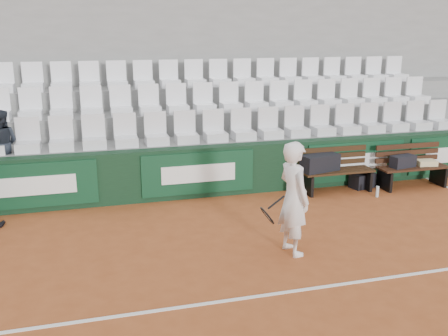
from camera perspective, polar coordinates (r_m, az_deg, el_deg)
ground at (r=6.51m, az=6.37°, el=-14.06°), size 80.00×80.00×0.00m
court_baseline at (r=6.50m, az=6.38°, el=-14.03°), size 18.00×0.06×0.01m
back_barrier at (r=9.87m, az=-1.62°, el=-0.34°), size 18.00×0.34×1.00m
grandstand_tier_front at (r=10.45m, az=-2.80°, el=0.55°), size 18.00×0.95×1.00m
grandstand_tier_mid at (r=11.30m, az=-3.86°, el=2.86°), size 18.00×0.95×1.45m
grandstand_tier_back at (r=12.17m, az=-4.77°, el=4.84°), size 18.00×0.95×1.90m
grandstand_rear_wall at (r=12.61m, az=-5.43°, el=10.94°), size 18.00×0.30×4.40m
seat_row_front at (r=10.10m, az=-2.65°, el=4.77°), size 11.90×0.44×0.63m
seat_row_mid at (r=10.95m, az=-3.77°, el=7.98°), size 11.90×0.44×0.63m
seat_row_back at (r=11.83m, az=-4.75°, el=10.72°), size 11.90×0.44×0.63m
bench_left at (r=10.43m, az=12.75°, el=-1.42°), size 1.50×0.56×0.45m
bench_right at (r=11.17m, az=20.69°, el=-0.93°), size 1.50×0.56×0.45m
sports_bag_left at (r=10.20m, az=10.92°, el=0.59°), size 0.84×0.50×0.34m
sports_bag_right at (r=10.95m, az=19.77°, el=0.72°), size 0.56×0.34×0.24m
towel at (r=11.30m, az=22.10°, el=0.57°), size 0.43×0.34×0.11m
sports_bag_ground at (r=10.84m, az=15.53°, el=-1.37°), size 0.56×0.42×0.30m
water_bottle_near at (r=10.10m, az=7.86°, el=-2.36°), size 0.07×0.07×0.24m
water_bottle_far at (r=10.32m, az=17.12°, el=-2.59°), size 0.06×0.06×0.22m
tennis_player at (r=7.30m, az=7.94°, el=-3.46°), size 0.75×0.68×1.69m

